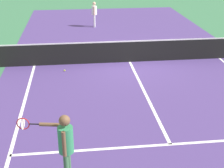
{
  "coord_description": "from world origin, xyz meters",
  "views": [
    {
      "loc": [
        -2.37,
        -13.44,
        4.93
      ],
      "look_at": [
        -1.32,
        -4.56,
        1.0
      ],
      "focal_mm": 52.91,
      "sensor_mm": 36.0,
      "label": 1
    }
  ],
  "objects_px": {
    "player_far": "(94,12)",
    "net": "(130,51)",
    "tennis_ball_near_net": "(65,70)",
    "player_near": "(65,142)"
  },
  "relations": [
    {
      "from": "player_far",
      "to": "tennis_ball_near_net",
      "type": "relative_size",
      "value": 22.84
    },
    {
      "from": "player_near",
      "to": "player_far",
      "type": "height_order",
      "value": "player_near"
    },
    {
      "from": "player_near",
      "to": "player_far",
      "type": "xyz_separation_m",
      "value": [
        1.58,
        14.12,
        -0.16
      ]
    },
    {
      "from": "net",
      "to": "player_near",
      "type": "distance_m",
      "value": 8.07
    },
    {
      "from": "player_far",
      "to": "player_near",
      "type": "bearing_deg",
      "value": -96.4
    },
    {
      "from": "player_far",
      "to": "net",
      "type": "bearing_deg",
      "value": -80.51
    },
    {
      "from": "player_near",
      "to": "tennis_ball_near_net",
      "type": "bearing_deg",
      "value": 91.24
    },
    {
      "from": "player_near",
      "to": "tennis_ball_near_net",
      "type": "distance_m",
      "value": 6.89
    },
    {
      "from": "player_near",
      "to": "player_far",
      "type": "relative_size",
      "value": 1.13
    },
    {
      "from": "player_near",
      "to": "player_far",
      "type": "distance_m",
      "value": 14.21
    }
  ]
}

